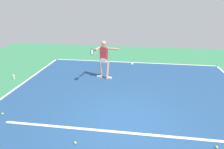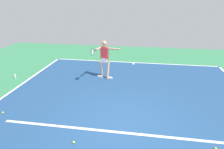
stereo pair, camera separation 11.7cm
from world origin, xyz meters
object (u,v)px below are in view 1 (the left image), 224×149
(tennis_player, at_px, (104,57))
(water_bottle, at_px, (14,77))
(tennis_ball_far_corner, at_px, (3,114))
(tennis_ball_near_player, at_px, (217,147))
(tennis_ball_by_baseline, at_px, (75,143))

(tennis_player, height_order, water_bottle, tennis_player)
(tennis_ball_far_corner, xyz_separation_m, tennis_ball_near_player, (-6.48, 0.65, 0.00))
(tennis_player, xyz_separation_m, tennis_ball_near_player, (-3.70, 4.24, -1.03))
(tennis_ball_by_baseline, bearing_deg, tennis_ball_far_corner, -19.44)
(tennis_ball_far_corner, relative_size, water_bottle, 0.30)
(tennis_ball_far_corner, distance_m, water_bottle, 3.23)
(water_bottle, bearing_deg, tennis_player, -170.42)
(tennis_ball_far_corner, bearing_deg, tennis_ball_near_player, 174.29)
(tennis_player, bearing_deg, water_bottle, 20.73)
(tennis_player, bearing_deg, tennis_ball_by_baseline, 101.80)
(tennis_ball_by_baseline, xyz_separation_m, tennis_ball_near_player, (-3.65, -0.35, 0.00))
(tennis_player, bearing_deg, tennis_ball_near_player, 142.29)
(tennis_ball_by_baseline, xyz_separation_m, water_bottle, (4.32, -3.87, 0.08))
(tennis_player, relative_size, tennis_ball_far_corner, 27.70)
(tennis_ball_far_corner, height_order, tennis_ball_near_player, same)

